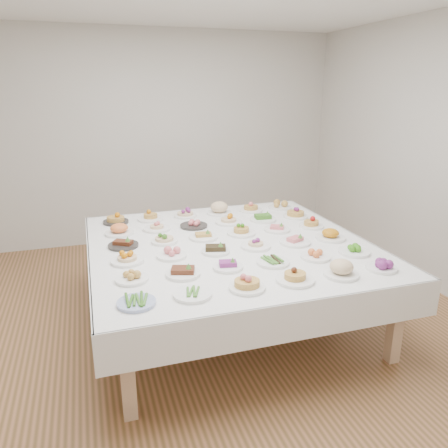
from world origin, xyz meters
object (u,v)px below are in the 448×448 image
object	(u,v)px
dish_0	(136,301)
dish_18	(123,241)
dish_35	(280,204)
display_table	(229,249)

from	to	relation	value
dish_0	dish_18	xyz separation A→B (m)	(0.02, 1.09, 0.03)
dish_18	dish_0	bearing A→B (deg)	-90.95
dish_0	dish_35	xyz separation A→B (m)	(1.83, 1.83, 0.03)
dish_18	dish_35	bearing A→B (deg)	22.04
display_table	dish_0	distance (m)	1.30
display_table	dish_0	xyz separation A→B (m)	(-0.92, -0.91, 0.09)
dish_18	display_table	bearing A→B (deg)	-11.45
display_table	dish_18	world-z (taller)	dish_18
dish_18	dish_35	world-z (taller)	dish_35
dish_0	dish_35	bearing A→B (deg)	44.98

